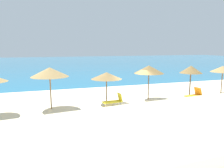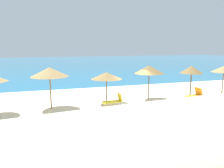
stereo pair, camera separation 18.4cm
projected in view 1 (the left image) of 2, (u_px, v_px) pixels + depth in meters
name	position (u px, v px, depth m)	size (l,w,h in m)	color
ground_plane	(136.00, 104.00, 16.75)	(160.00, 160.00, 0.00)	beige
sea_water	(64.00, 63.00, 60.23)	(160.00, 77.48, 0.01)	#1E6B93
beach_umbrella_3	(50.00, 72.00, 15.12)	(2.61, 2.61, 2.94)	brown
beach_umbrella_4	(106.00, 76.00, 16.67)	(2.35, 2.35, 2.42)	brown
beach_umbrella_5	(149.00, 69.00, 17.91)	(2.43, 2.43, 2.83)	brown
beach_umbrella_6	(191.00, 70.00, 19.10)	(1.93, 1.93, 2.72)	brown
beach_umbrella_7	(223.00, 69.00, 20.22)	(2.19, 2.19, 2.60)	brown
lounge_chair_0	(194.00, 95.00, 18.21)	(1.51, 0.91, 0.99)	orange
lounge_chair_2	(114.00, 101.00, 16.13)	(1.47, 0.70, 0.95)	yellow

